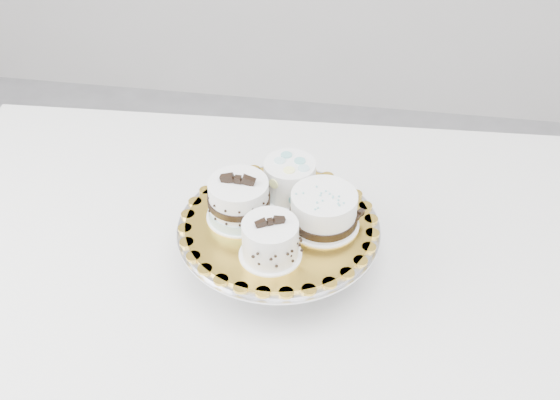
# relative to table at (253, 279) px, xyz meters

# --- Properties ---
(table) EXTENTS (1.34, 0.93, 0.75)m
(table) POSITION_rel_table_xyz_m (0.00, 0.00, 0.00)
(table) COLOR silver
(table) RESTS_ON floor
(cake_stand) EXTENTS (0.34, 0.34, 0.09)m
(cake_stand) POSITION_rel_table_xyz_m (0.05, -0.02, 0.13)
(cake_stand) COLOR gray
(cake_stand) RESTS_ON table
(cake_board) EXTENTS (0.38, 0.38, 0.00)m
(cake_board) POSITION_rel_table_xyz_m (0.05, -0.02, 0.16)
(cake_board) COLOR gold
(cake_board) RESTS_ON cake_stand
(cake_swirl) EXTENTS (0.12, 0.12, 0.08)m
(cake_swirl) POSITION_rel_table_xyz_m (0.05, -0.10, 0.20)
(cake_swirl) COLOR white
(cake_swirl) RESTS_ON cake_board
(cake_banded) EXTENTS (0.11, 0.11, 0.09)m
(cake_banded) POSITION_rel_table_xyz_m (-0.02, -0.02, 0.20)
(cake_banded) COLOR white
(cake_banded) RESTS_ON cake_board
(cake_dots) EXTENTS (0.11, 0.11, 0.07)m
(cake_dots) POSITION_rel_table_xyz_m (0.06, 0.06, 0.20)
(cake_dots) COLOR white
(cake_dots) RESTS_ON cake_board
(cake_ribbon) EXTENTS (0.15, 0.15, 0.07)m
(cake_ribbon) POSITION_rel_table_xyz_m (0.13, -0.01, 0.20)
(cake_ribbon) COLOR white
(cake_ribbon) RESTS_ON cake_board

